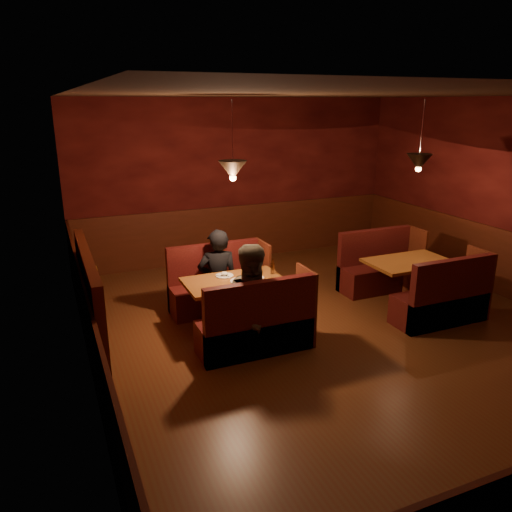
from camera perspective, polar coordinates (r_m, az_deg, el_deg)
name	(u,v)px	position (r m, az deg, el deg)	size (l,w,h in m)	color
room	(320,255)	(6.05, 7.34, 0.06)	(6.02, 7.02, 2.92)	brown
main_table	(235,291)	(6.36, -2.38, -4.05)	(1.24, 0.76, 0.87)	brown
main_bench_far	(219,289)	(7.07, -4.29, -3.76)	(1.37, 0.49, 0.93)	black
main_bench_near	(258,329)	(5.85, 0.25, -8.33)	(1.37, 0.49, 0.93)	black
second_table	(408,272)	(7.44, 17.02, -1.78)	(1.18, 0.76, 0.67)	brown
second_bench_far	(379,270)	(8.04, 13.87, -1.60)	(1.31, 0.49, 0.93)	black
second_bench_near	(444,302)	(7.04, 20.70, -4.96)	(1.31, 0.49, 0.93)	black
diner_a	(218,259)	(6.82, -4.41, -0.35)	(0.56, 0.37, 1.54)	black
diner_b	(255,284)	(5.73, -0.11, -3.23)	(0.80, 0.62, 1.64)	#413B2E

